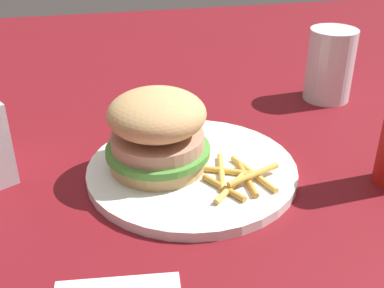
% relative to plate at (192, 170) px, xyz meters
% --- Properties ---
extents(ground_plane, '(1.60, 1.60, 0.00)m').
position_rel_plate_xyz_m(ground_plane, '(0.03, -0.02, -0.01)').
color(ground_plane, maroon).
extents(plate, '(0.25, 0.25, 0.01)m').
position_rel_plate_xyz_m(plate, '(0.00, 0.00, 0.00)').
color(plate, white).
rests_on(plate, ground_plane).
extents(sandwich, '(0.12, 0.12, 0.09)m').
position_rel_plate_xyz_m(sandwich, '(0.04, -0.01, 0.05)').
color(sandwich, tan).
rests_on(sandwich, plate).
extents(fries_pile, '(0.09, 0.10, 0.01)m').
position_rel_plate_xyz_m(fries_pile, '(-0.04, 0.04, 0.01)').
color(fries_pile, gold).
rests_on(fries_pile, plate).
extents(drink_glass, '(0.07, 0.07, 0.11)m').
position_rel_plate_xyz_m(drink_glass, '(-0.26, -0.18, 0.04)').
color(drink_glass, silver).
rests_on(drink_glass, ground_plane).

